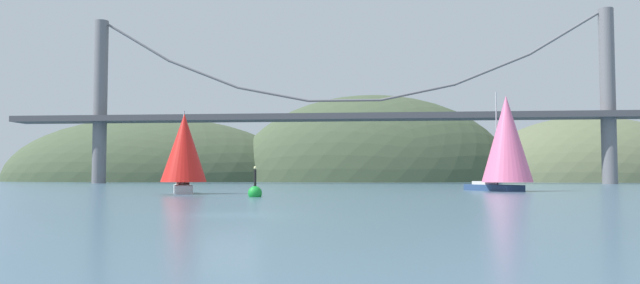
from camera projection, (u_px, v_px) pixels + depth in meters
The scene contains 8 objects.
ground_plane at pixel (230, 215), 25.90m from camera, with size 360.00×360.00×0.00m, color #426075.
headland_center at pixel (371, 182), 159.67m from camera, with size 73.39×44.00×45.56m, color #425138.
headland_left at pixel (150, 181), 165.16m from camera, with size 82.59×44.00×34.98m, color #425138.
headland_right at pixel (588, 182), 154.64m from camera, with size 56.65×44.00×33.33m, color #5B6647.
suspension_bridge at pixel (344, 110), 121.16m from camera, with size 137.51×6.00×34.16m.
sailboat_pink_spinnaker at pixel (506, 141), 63.98m from camera, with size 7.20×9.96×10.72m.
sailboat_red_spinnaker at pixel (184, 151), 55.10m from camera, with size 5.28×7.34×7.67m.
channel_buoy at pixel (255, 192), 47.30m from camera, with size 1.10×1.10×2.64m.
Camera 1 is at (6.20, -25.57, 1.71)m, focal length 34.08 mm.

